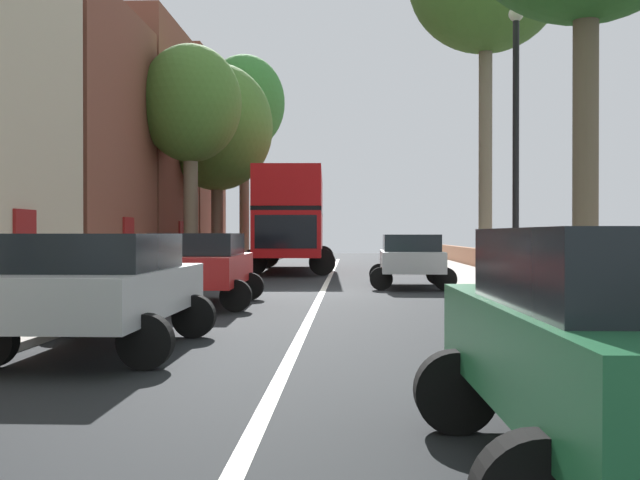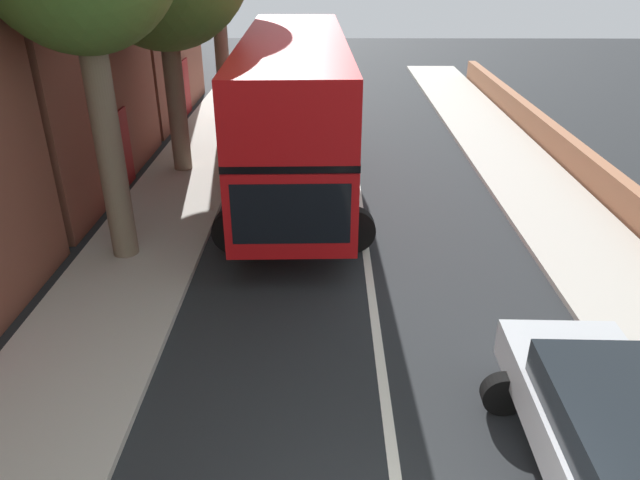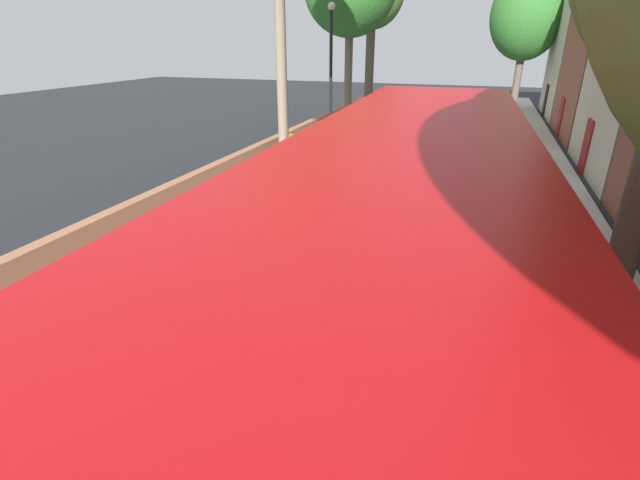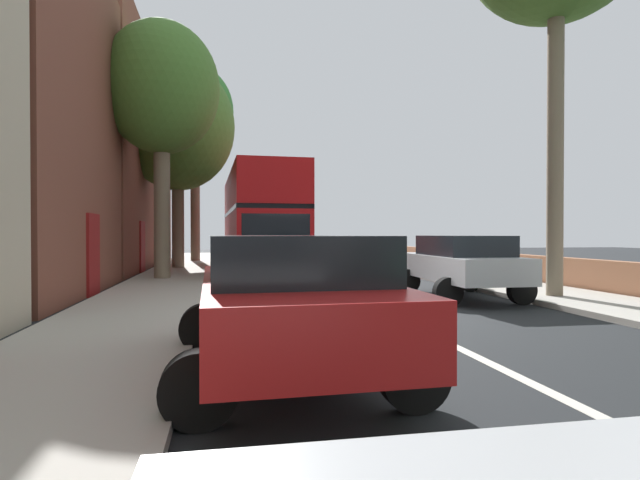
{
  "view_description": "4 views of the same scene",
  "coord_description": "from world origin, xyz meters",
  "views": [
    {
      "loc": [
        0.75,
        -20.84,
        1.55
      ],
      "look_at": [
        -0.4,
        8.43,
        1.33
      ],
      "focal_mm": 43.38,
      "sensor_mm": 36.0,
      "label": 1
    },
    {
      "loc": [
        -0.91,
        -3.48,
        6.01
      ],
      "look_at": [
        -1.0,
        6.85,
        0.85
      ],
      "focal_mm": 32.92,
      "sensor_mm": 36.0,
      "label": 2
    },
    {
      "loc": [
        -2.35,
        16.87,
        5.0
      ],
      "look_at": [
        0.5,
        8.52,
        1.15
      ],
      "focal_mm": 25.94,
      "sensor_mm": 36.0,
      "label": 3
    },
    {
      "loc": [
        -3.2,
        -9.77,
        1.59
      ],
      "look_at": [
        0.67,
        10.37,
        1.33
      ],
      "focal_mm": 28.36,
      "sensor_mm": 36.0,
      "label": 4
    }
  ],
  "objects": [
    {
      "name": "ground_plane",
      "position": [
        0.0,
        0.0,
        0.0
      ],
      "size": [
        84.0,
        84.0,
        0.0
      ],
      "primitive_type": "plane",
      "color": "black"
    },
    {
      "name": "parked_car_green_right_0",
      "position": [
        2.5,
        -16.07,
        0.91
      ],
      "size": [
        2.51,
        4.03,
        1.58
      ],
      "color": "#1E6038",
      "rests_on": "ground"
    },
    {
      "name": "road_centre_line",
      "position": [
        0.0,
        0.0,
        0.0
      ],
      "size": [
        0.16,
        54.0,
        0.01
      ],
      "primitive_type": "cube",
      "color": "silver",
      "rests_on": "ground"
    },
    {
      "name": "litter_bin_right",
      "position": [
        5.3,
        -1.33,
        0.7
      ],
      "size": [
        0.55,
        0.55,
        1.14
      ],
      "color": "black",
      "rests_on": "sidewalk_right"
    },
    {
      "name": "parked_car_silver_right_3",
      "position": [
        2.5,
        1.67,
        0.89
      ],
      "size": [
        2.45,
        4.17,
        1.54
      ],
      "color": "#B7BABF",
      "rests_on": "ground"
    },
    {
      "name": "parked_car_red_left_1",
      "position": [
        -2.5,
        -4.24,
        0.91
      ],
      "size": [
        2.58,
        4.48,
        1.57
      ],
      "color": "#AD1919",
      "rests_on": "ground"
    },
    {
      "name": "parked_car_silver_left_2",
      "position": [
        -2.5,
        -10.82,
        0.9
      ],
      "size": [
        2.47,
        4.37,
        1.55
      ],
      "color": "#B7BABF",
      "rests_on": "ground"
    },
    {
      "name": "terraced_houses_left",
      "position": [
        -8.5,
        1.44,
        4.67
      ],
      "size": [
        4.07,
        47.68,
        10.88
      ],
      "color": "beige",
      "rests_on": "ground"
    },
    {
      "name": "street_tree_left_6",
      "position": [
        -5.14,
        13.08,
        6.25
      ],
      "size": [
        4.92,
        4.92,
        8.97
      ],
      "color": "#7A6B56",
      "rests_on": "sidewalk_left"
    },
    {
      "name": "sidewalk_right",
      "position": [
        4.9,
        0.0,
        0.06
      ],
      "size": [
        2.6,
        60.0,
        0.12
      ],
      "primitive_type": "cube",
      "color": "#B2ADA3",
      "rests_on": "ground"
    },
    {
      "name": "street_tree_left_4",
      "position": [
        -5.19,
        7.67,
        6.34
      ],
      "size": [
        3.79,
        3.79,
        8.49
      ],
      "color": "#7A6B56",
      "rests_on": "sidewalk_left"
    },
    {
      "name": "sidewalk_left",
      "position": [
        -4.9,
        0.0,
        0.06
      ],
      "size": [
        2.6,
        60.0,
        0.12
      ],
      "primitive_type": "cube",
      "color": "#B2ADA3",
      "rests_on": "ground"
    },
    {
      "name": "lamppost_right",
      "position": [
        4.3,
        -4.11,
        3.81
      ],
      "size": [
        0.32,
        0.32,
        6.31
      ],
      "color": "black",
      "rests_on": "sidewalk_right"
    },
    {
      "name": "boundary_wall_right",
      "position": [
        6.45,
        0.0,
        0.45
      ],
      "size": [
        0.36,
        54.0,
        0.9
      ],
      "primitive_type": "cube",
      "color": "#9E6647",
      "rests_on": "ground"
    },
    {
      "name": "double_decker_bus",
      "position": [
        -1.7,
        11.62,
        2.35
      ],
      "size": [
        3.79,
        10.69,
        4.06
      ],
      "color": "red",
      "rests_on": "ground"
    },
    {
      "name": "street_tree_left_0",
      "position": [
        -4.7,
        18.63,
        8.2
      ],
      "size": [
        4.16,
        4.16,
        10.64
      ],
      "color": "brown",
      "rests_on": "sidewalk_left"
    }
  ]
}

